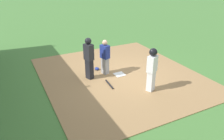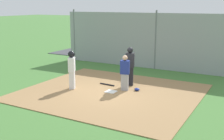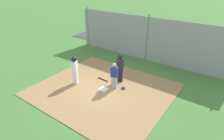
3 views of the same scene
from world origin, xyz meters
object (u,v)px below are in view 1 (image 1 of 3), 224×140
object	(u,v)px
home_plate	(120,74)
umpire	(89,58)
catcher	(105,57)
runner	(152,67)
catcher_mask	(97,69)
baseball_bat	(109,84)

from	to	relation	value
home_plate	umpire	world-z (taller)	umpire
catcher	runner	bearing A→B (deg)	-83.80
runner	catcher_mask	xyz separation A→B (m)	(-2.63, -1.08, -0.91)
runner	catcher_mask	distance (m)	2.99
baseball_bat	catcher	bearing A→B (deg)	167.95
baseball_bat	catcher_mask	distance (m)	1.57
umpire	runner	distance (m)	2.61
umpire	runner	bearing A→B (deg)	-67.37
umpire	catcher_mask	bearing A→B (deg)	29.05
umpire	catcher	bearing A→B (deg)	-7.55
umpire	catcher_mask	size ratio (longest dim) A/B	7.36
catcher_mask	baseball_bat	bearing A→B (deg)	-4.93
runner	baseball_bat	xyz separation A→B (m)	(-1.07, -1.22, -0.94)
home_plate	runner	world-z (taller)	runner
umpire	runner	xyz separation A→B (m)	(2.00, 1.68, 0.04)
catcher	baseball_bat	world-z (taller)	catcher
catcher	catcher_mask	world-z (taller)	catcher
umpire	home_plate	bearing A→B (deg)	-29.36
catcher	home_plate	bearing A→B (deg)	-55.73
home_plate	catcher	distance (m)	1.01
catcher_mask	home_plate	bearing A→B (deg)	37.10
umpire	baseball_bat	distance (m)	1.37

